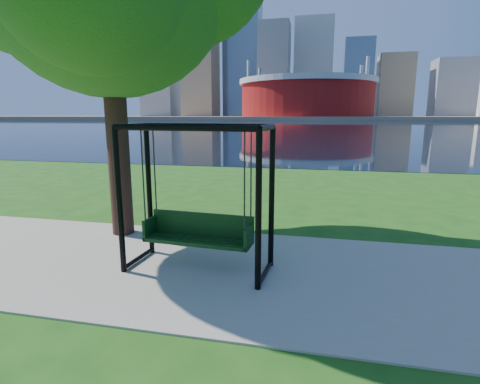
% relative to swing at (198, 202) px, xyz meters
% --- Properties ---
extents(ground, '(900.00, 900.00, 0.00)m').
position_rel_swing_xyz_m(ground, '(0.54, 0.55, -1.18)').
color(ground, '#1E5114').
rests_on(ground, ground).
extents(path, '(120.00, 4.00, 0.03)m').
position_rel_swing_xyz_m(path, '(0.54, 0.05, -1.16)').
color(path, '#9E937F').
rests_on(path, ground).
extents(river, '(900.00, 180.00, 0.02)m').
position_rel_swing_xyz_m(river, '(0.54, 102.55, -1.17)').
color(river, black).
rests_on(river, ground).
extents(far_bank, '(900.00, 228.00, 2.00)m').
position_rel_swing_xyz_m(far_bank, '(0.54, 306.55, -0.18)').
color(far_bank, '#937F60').
rests_on(far_bank, ground).
extents(stadium, '(83.00, 83.00, 32.00)m').
position_rel_swing_xyz_m(stadium, '(-9.46, 235.55, 13.05)').
color(stadium, maroon).
rests_on(stadium, far_bank).
extents(skyline, '(392.00, 66.00, 96.50)m').
position_rel_swing_xyz_m(skyline, '(-3.73, 319.95, 34.71)').
color(skyline, gray).
rests_on(skyline, far_bank).
extents(swing, '(2.44, 1.18, 2.43)m').
position_rel_swing_xyz_m(swing, '(0.00, 0.00, 0.00)').
color(swing, black).
rests_on(swing, ground).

